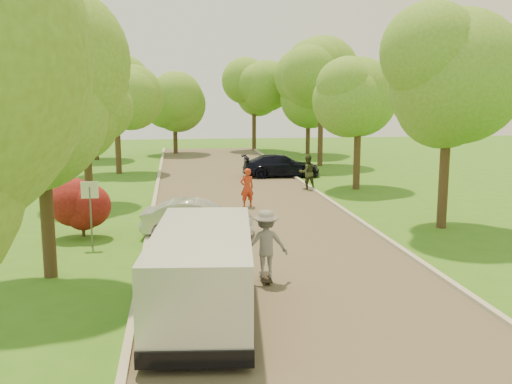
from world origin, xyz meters
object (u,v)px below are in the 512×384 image
minivan (203,273)px  skateboarder (266,244)px  person_striped (247,188)px  dark_sedan (281,166)px  silver_sedan (198,218)px  person_olive (307,172)px  street_sign (90,200)px  longboard (266,277)px

minivan → skateboarder: minivan is taller
minivan → person_striped: minivan is taller
dark_sedan → person_striped: 9.65m
silver_sedan → skateboarder: bearing=-155.7°
skateboarder → silver_sedan: bearing=-70.9°
silver_sedan → person_olive: person_olive is taller
street_sign → longboard: bearing=-39.7°
silver_sedan → dark_sedan: bearing=-14.3°
longboard → person_olive: (4.51, 14.49, 0.81)m
silver_sedan → longboard: silver_sedan is taller
minivan → street_sign: bearing=122.8°
person_olive → street_sign: bearing=36.7°
street_sign → skateboarder: street_sign is taller
skateboarder → person_olive: 15.17m
street_sign → silver_sedan: size_ratio=0.56×
longboard → person_olive: person_olive is taller
minivan → person_olive: bearing=75.5°
person_olive → silver_sedan: bearing=46.3°
silver_sedan → person_striped: (2.38, 4.97, 0.22)m
street_sign → silver_sedan: (3.50, 1.02, -0.92)m
silver_sedan → person_striped: size_ratio=2.26×
dark_sedan → skateboarder: skateboarder is taller
dark_sedan → person_striped: (-3.22, -9.09, 0.18)m
silver_sedan → longboard: size_ratio=4.12×
street_sign → longboard: 6.78m
minivan → dark_sedan: size_ratio=1.19×
silver_sedan → person_striped: person_striped is taller
person_striped → person_olive: (3.72, 4.26, 0.05)m
dark_sedan → person_olive: (0.50, -4.84, 0.23)m
minivan → person_olive: minivan is taller
person_striped → person_olive: 5.66m
dark_sedan → skateboarder: (-4.01, -19.32, 0.35)m
silver_sedan → dark_sedan: size_ratio=0.83×
street_sign → person_olive: (9.60, 10.26, -0.65)m
person_striped → street_sign: bearing=32.5°
person_olive → dark_sedan: bearing=-94.3°
dark_sedan → person_olive: bearing=-173.3°
longboard → silver_sedan: bearing=-70.9°
dark_sedan → person_olive: 4.87m
minivan → person_olive: 17.96m
street_sign → minivan: bearing=-63.3°
skateboarder → person_striped: bearing=-92.1°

